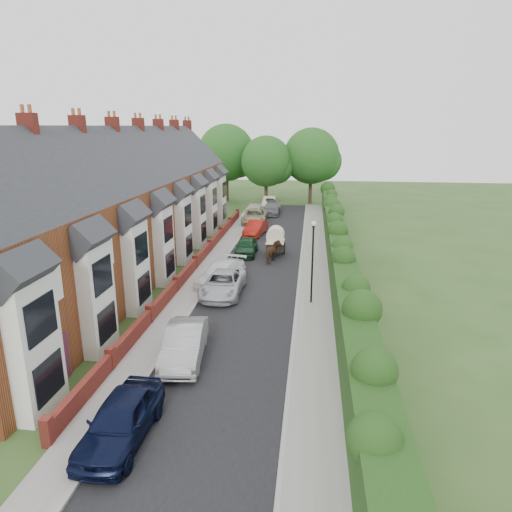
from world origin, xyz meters
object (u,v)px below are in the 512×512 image
(lamppost, at_px, (313,252))
(car_navy, at_px, (121,420))
(car_silver_a, at_px, (184,344))
(car_silver_b, at_px, (223,284))
(car_beige, at_px, (255,216))
(car_grey, at_px, (272,208))
(car_white, at_px, (221,273))
(car_green, at_px, (246,246))
(horse_cart, at_px, (275,239))
(car_black, at_px, (270,203))
(horse, at_px, (273,252))
(car_red, at_px, (256,228))

(lamppost, height_order, car_navy, lamppost)
(car_silver_a, height_order, car_silver_b, car_silver_a)
(car_silver_b, height_order, car_beige, car_beige)
(car_silver_a, distance_m, car_grey, 36.62)
(car_silver_b, xyz_separation_m, car_white, (-0.57, 2.00, 0.02))
(car_grey, bearing_deg, car_silver_a, -90.23)
(car_white, bearing_deg, car_green, 99.38)
(car_silver_b, height_order, horse_cart, horse_cart)
(lamppost, xyz_separation_m, car_white, (-6.19, 3.00, -2.55))
(car_black, distance_m, horse, 24.66)
(car_silver_b, xyz_separation_m, car_grey, (0.63, 28.00, 0.00))
(car_grey, bearing_deg, car_black, 98.75)
(car_silver_b, bearing_deg, car_black, 90.19)
(car_navy, relative_size, horse_cart, 1.37)
(car_beige, relative_size, horse, 2.81)
(car_grey, xyz_separation_m, horse_cart, (1.95, -18.38, 0.67))
(car_silver_a, relative_size, car_red, 1.09)
(car_navy, xyz_separation_m, horse, (3.35, 21.83, 0.05))
(car_silver_a, height_order, horse_cart, horse_cart)
(car_silver_a, xyz_separation_m, car_beige, (-0.62, 31.01, -0.02))
(car_grey, bearing_deg, car_green, -90.53)
(lamppost, bearing_deg, car_black, 99.54)
(car_silver_a, distance_m, horse, 16.30)
(car_navy, relative_size, car_silver_b, 0.89)
(car_grey, bearing_deg, car_silver_b, -90.29)
(car_grey, height_order, car_black, car_grey)
(car_beige, relative_size, car_black, 1.31)
(car_green, relative_size, car_red, 0.94)
(car_red, xyz_separation_m, car_beige, (-0.81, 5.63, 0.05))
(car_beige, bearing_deg, car_red, -83.79)
(horse, bearing_deg, car_silver_b, 83.67)
(lamppost, distance_m, car_green, 12.18)
(car_red, bearing_deg, car_black, 97.39)
(car_beige, bearing_deg, lamppost, -76.66)
(car_navy, xyz_separation_m, car_black, (0.86, 46.36, -0.06))
(car_white, height_order, car_black, car_white)
(horse_cart, bearing_deg, car_silver_b, -105.00)
(car_grey, height_order, horse, horse)
(car_green, bearing_deg, horse, -41.59)
(car_red, xyz_separation_m, car_black, (0.05, 15.21, 0.00))
(car_grey, xyz_separation_m, horse, (1.95, -20.54, 0.11))
(horse_cart, bearing_deg, car_white, -112.43)
(car_white, bearing_deg, car_black, 103.45)
(car_green, xyz_separation_m, horse_cart, (2.44, 0.06, 0.70))
(car_green, height_order, car_beige, car_beige)
(car_red, height_order, car_black, car_black)
(car_silver_a, height_order, car_red, car_silver_a)
(car_silver_a, bearing_deg, car_navy, -102.71)
(car_silver_a, bearing_deg, car_white, 85.69)
(car_silver_b, xyz_separation_m, car_red, (0.03, 16.77, 0.00))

